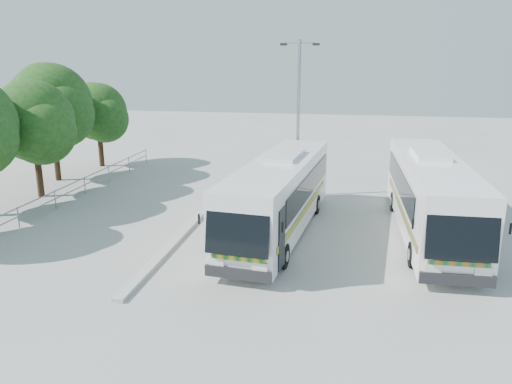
% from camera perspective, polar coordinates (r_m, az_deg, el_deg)
% --- Properties ---
extents(ground, '(100.00, 100.00, 0.00)m').
position_cam_1_polar(ground, '(21.40, -2.96, -5.74)').
color(ground, '#A9A9A3').
rests_on(ground, ground).
extents(kerb_divider, '(0.40, 16.00, 0.15)m').
position_cam_1_polar(kerb_divider, '(23.78, -7.25, -3.48)').
color(kerb_divider, '#B2B2AD').
rests_on(kerb_divider, ground).
extents(railing, '(0.06, 22.00, 1.00)m').
position_cam_1_polar(railing, '(28.51, -20.96, 0.16)').
color(railing, gray).
rests_on(railing, ground).
extents(tree_far_c, '(4.97, 4.69, 6.49)m').
position_cam_1_polar(tree_far_c, '(29.94, -24.02, 7.41)').
color(tree_far_c, '#382314').
rests_on(tree_far_c, ground).
extents(tree_far_d, '(5.62, 5.30, 7.33)m').
position_cam_1_polar(tree_far_d, '(33.61, -22.29, 9.26)').
color(tree_far_d, '#382314').
rests_on(tree_far_d, ground).
extents(tree_far_e, '(4.54, 4.28, 5.92)m').
position_cam_1_polar(tree_far_e, '(37.23, -17.53, 8.71)').
color(tree_far_e, '#382314').
rests_on(tree_far_e, ground).
extents(coach_main, '(3.59, 11.98, 3.27)m').
position_cam_1_polar(coach_main, '(21.96, 2.68, -0.26)').
color(coach_main, silver).
rests_on(coach_main, ground).
extents(coach_adjacent, '(2.72, 12.13, 3.35)m').
position_cam_1_polar(coach_adjacent, '(23.02, 19.30, -0.27)').
color(coach_adjacent, white).
rests_on(coach_adjacent, ground).
extents(lamppost, '(2.09, 0.38, 8.54)m').
position_cam_1_polar(lamppost, '(27.62, 4.86, 9.06)').
color(lamppost, '#95979D').
rests_on(lamppost, ground).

